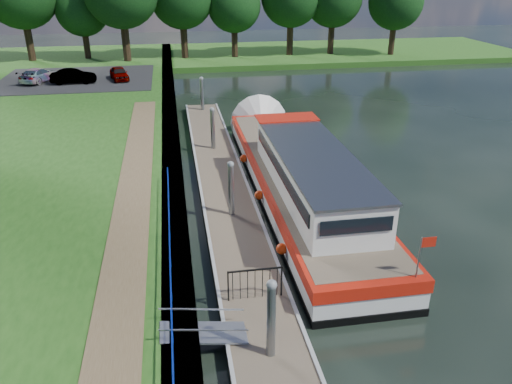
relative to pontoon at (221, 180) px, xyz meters
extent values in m
plane|color=black|center=(0.00, -13.00, -0.18)|extent=(160.00, 160.00, 0.00)
cube|color=#473D2D|center=(-2.55, 2.00, 0.20)|extent=(1.10, 90.00, 0.78)
cube|color=#214E16|center=(12.00, 39.00, 0.12)|extent=(60.00, 18.00, 0.60)
cube|color=brown|center=(-4.40, -5.00, 0.62)|extent=(1.60, 40.00, 0.05)
cube|color=black|center=(-11.00, 25.00, 0.62)|extent=(14.00, 12.00, 0.06)
cube|color=#0C2DBF|center=(-2.75, -10.00, 1.29)|extent=(0.04, 18.00, 0.04)
cube|color=#0C2DBF|center=(-2.75, -10.00, 0.94)|extent=(0.03, 18.00, 0.03)
cylinder|color=#0C2DBF|center=(-2.75, -13.00, 0.95)|extent=(0.04, 0.04, 0.72)
cylinder|color=#0C2DBF|center=(-2.75, -11.00, 0.95)|extent=(0.04, 0.04, 0.72)
cylinder|color=#0C2DBF|center=(-2.75, -9.00, 0.95)|extent=(0.04, 0.04, 0.72)
cylinder|color=#0C2DBF|center=(-2.75, -7.00, 0.95)|extent=(0.04, 0.04, 0.72)
cylinder|color=#0C2DBF|center=(-2.75, -5.00, 0.95)|extent=(0.04, 0.04, 0.72)
cylinder|color=#0C2DBF|center=(-2.75, -3.00, 0.95)|extent=(0.04, 0.04, 0.72)
cylinder|color=#0C2DBF|center=(-2.75, -1.00, 0.95)|extent=(0.04, 0.04, 0.72)
cube|color=brown|center=(0.00, 0.00, 0.10)|extent=(2.50, 30.00, 0.24)
cube|color=#9EA0A3|center=(0.00, -12.00, -0.13)|extent=(2.30, 5.00, 0.30)
cube|color=#9EA0A3|center=(0.00, -4.00, -0.13)|extent=(2.30, 5.00, 0.30)
cube|color=#9EA0A3|center=(0.00, 4.00, -0.13)|extent=(2.30, 5.00, 0.30)
cube|color=#9EA0A3|center=(0.00, 12.00, -0.13)|extent=(2.30, 5.00, 0.30)
cube|color=#9EA0A3|center=(1.19, 0.00, 0.25)|extent=(0.12, 30.00, 0.06)
cube|color=#9EA0A3|center=(-1.19, 0.00, 0.25)|extent=(0.12, 30.00, 0.06)
cylinder|color=gray|center=(0.00, -13.50, 0.92)|extent=(0.26, 0.26, 3.40)
sphere|color=gray|center=(0.00, -13.50, 2.62)|extent=(0.30, 0.30, 0.30)
cylinder|color=gray|center=(0.00, -4.50, 0.92)|extent=(0.26, 0.26, 3.40)
sphere|color=gray|center=(0.00, -4.50, 2.62)|extent=(0.30, 0.30, 0.30)
cylinder|color=gray|center=(0.00, 4.50, 0.92)|extent=(0.26, 0.26, 3.40)
sphere|color=gray|center=(0.00, 4.50, 2.62)|extent=(0.30, 0.30, 0.30)
cylinder|color=gray|center=(0.00, 13.50, 0.92)|extent=(0.26, 0.26, 3.40)
sphere|color=gray|center=(0.00, 13.50, 2.62)|extent=(0.30, 0.30, 0.30)
cube|color=#A5A8AD|center=(-1.85, -12.50, 0.42)|extent=(2.58, 1.00, 0.43)
cube|color=#A5A8AD|center=(-1.85, -12.98, 0.92)|extent=(2.58, 0.04, 0.41)
cube|color=#A5A8AD|center=(-1.85, -12.02, 0.92)|extent=(2.58, 0.04, 0.41)
cube|color=black|center=(-0.90, -10.80, 0.80)|extent=(0.05, 0.05, 1.15)
cube|color=black|center=(0.90, -10.80, 0.80)|extent=(0.05, 0.05, 1.15)
cube|color=black|center=(0.00, -10.80, 1.34)|extent=(1.85, 0.05, 0.05)
cube|color=black|center=(-0.75, -10.80, 0.80)|extent=(0.02, 0.02, 1.10)
cube|color=black|center=(-0.50, -10.80, 0.80)|extent=(0.02, 0.02, 1.10)
cube|color=black|center=(-0.25, -10.80, 0.80)|extent=(0.02, 0.02, 1.10)
cube|color=black|center=(0.00, -10.80, 0.80)|extent=(0.02, 0.02, 1.10)
cube|color=black|center=(0.25, -10.80, 0.80)|extent=(0.02, 0.02, 1.10)
cube|color=black|center=(0.50, -10.80, 0.80)|extent=(0.02, 0.02, 1.10)
cube|color=black|center=(0.75, -10.80, 0.80)|extent=(0.02, 0.02, 1.10)
cube|color=black|center=(3.60, -2.24, -0.16)|extent=(4.00, 20.00, 0.55)
cube|color=silver|center=(3.60, -2.24, 0.44)|extent=(3.96, 19.90, 0.65)
cube|color=#B81B0C|center=(3.60, -2.24, 1.00)|extent=(4.04, 20.00, 0.48)
cube|color=brown|center=(3.60, -2.24, 1.24)|extent=(3.68, 19.20, 0.04)
cone|color=silver|center=(3.60, 8.16, 0.37)|extent=(4.00, 1.50, 4.00)
cube|color=silver|center=(3.60, -4.74, 2.12)|extent=(3.00, 11.00, 1.75)
cube|color=gray|center=(3.60, -4.74, 3.04)|extent=(3.10, 11.20, 0.10)
cube|color=black|center=(2.08, -4.74, 2.37)|extent=(0.04, 10.00, 0.55)
cube|color=black|center=(5.12, -4.74, 2.37)|extent=(0.04, 10.00, 0.55)
cube|color=black|center=(3.60, 0.81, 2.37)|extent=(2.60, 0.04, 0.55)
cube|color=black|center=(3.60, -10.29, 2.37)|extent=(2.60, 0.04, 0.55)
cube|color=#B81B0C|center=(3.60, 0.46, 3.12)|extent=(3.20, 1.60, 0.06)
cylinder|color=gray|center=(5.10, -11.94, 1.97)|extent=(0.05, 0.05, 1.50)
cube|color=#B81B0C|center=(5.35, -11.94, 2.52)|extent=(0.50, 0.02, 0.35)
sphere|color=#F03B0D|center=(1.48, -8.24, 0.47)|extent=(0.44, 0.44, 0.44)
sphere|color=#F03B0D|center=(1.48, -3.24, 0.47)|extent=(0.44, 0.44, 0.44)
sphere|color=#F03B0D|center=(1.48, 1.76, 0.47)|extent=(0.44, 0.44, 0.44)
imported|color=#594C47|center=(2.40, -9.09, 2.12)|extent=(0.63, 0.74, 1.72)
cylinder|color=#332316|center=(-17.49, 36.36, 2.52)|extent=(0.83, 0.83, 4.21)
cylinder|color=#332316|center=(-11.50, 36.87, 1.97)|extent=(0.70, 0.70, 3.10)
sphere|color=black|center=(-11.50, 36.87, 5.92)|extent=(5.85, 5.85, 5.85)
cylinder|color=#332316|center=(-6.89, 34.36, 2.56)|extent=(0.84, 0.84, 4.29)
cylinder|color=#332316|center=(-0.41, 36.36, 2.33)|extent=(0.79, 0.79, 3.83)
cylinder|color=#332316|center=(5.49, 36.09, 2.05)|extent=(0.72, 0.72, 3.26)
sphere|color=black|center=(5.49, 36.09, 6.21)|extent=(6.16, 6.16, 6.16)
cylinder|color=#332316|center=(12.25, 36.38, 2.30)|extent=(0.78, 0.78, 3.77)
cylinder|color=#332316|center=(17.42, 36.40, 2.24)|extent=(0.77, 0.77, 3.65)
cylinder|color=#332316|center=(24.52, 34.52, 2.12)|extent=(0.74, 0.74, 3.41)
sphere|color=black|center=(24.52, 34.52, 6.47)|extent=(6.43, 6.43, 6.43)
imported|color=#999999|center=(-6.98, 23.76, 1.25)|extent=(2.19, 3.73, 1.19)
imported|color=#999999|center=(-10.92, 22.84, 1.30)|extent=(3.96, 1.48, 1.29)
imported|color=#999999|center=(-14.16, 24.08, 1.28)|extent=(3.16, 4.68, 1.26)
camera|label=1|loc=(-2.30, -24.42, 10.46)|focal=35.00mm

